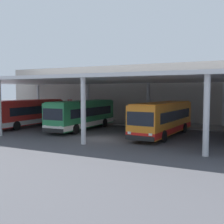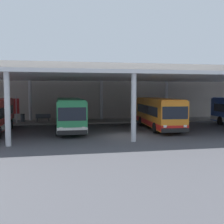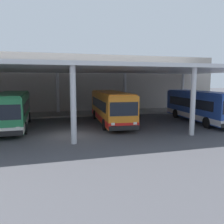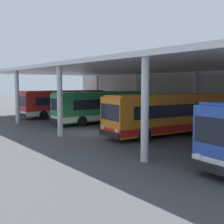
# 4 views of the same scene
# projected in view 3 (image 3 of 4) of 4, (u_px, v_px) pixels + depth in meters

# --- Properties ---
(ground_plane) EXTENTS (200.00, 200.00, 0.00)m
(ground_plane) POSITION_uv_depth(u_px,v_px,m) (70.00, 136.00, 18.84)
(ground_plane) COLOR #47474C
(platform_kerb) EXTENTS (42.00, 4.50, 0.18)m
(platform_kerb) POSITION_uv_depth(u_px,v_px,m) (59.00, 114.00, 30.01)
(platform_kerb) COLOR gray
(platform_kerb) RESTS_ON ground
(station_building_facade) EXTENTS (48.00, 1.60, 7.85)m
(station_building_facade) POSITION_uv_depth(u_px,v_px,m) (57.00, 83.00, 32.61)
(station_building_facade) COLOR #ADA399
(station_building_facade) RESTS_ON ground
(canopy_shelter) EXTENTS (40.00, 17.00, 5.55)m
(canopy_shelter) POSITION_uv_depth(u_px,v_px,m) (62.00, 70.00, 23.39)
(canopy_shelter) COLOR silver
(canopy_shelter) RESTS_ON ground
(bus_second_bay) EXTENTS (2.75, 10.54, 3.17)m
(bus_second_bay) POSITION_uv_depth(u_px,v_px,m) (12.00, 110.00, 21.81)
(bus_second_bay) COLOR #28844C
(bus_second_bay) RESTS_ON ground
(bus_middle_bay) EXTENTS (3.33, 10.69, 3.17)m
(bus_middle_bay) POSITION_uv_depth(u_px,v_px,m) (111.00, 107.00, 23.96)
(bus_middle_bay) COLOR orange
(bus_middle_bay) RESTS_ON ground
(bus_far_bay) EXTENTS (3.30, 10.69, 3.17)m
(bus_far_bay) POSITION_uv_depth(u_px,v_px,m) (200.00, 106.00, 25.03)
(bus_far_bay) COLOR #284CA8
(bus_far_bay) RESTS_ON ground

